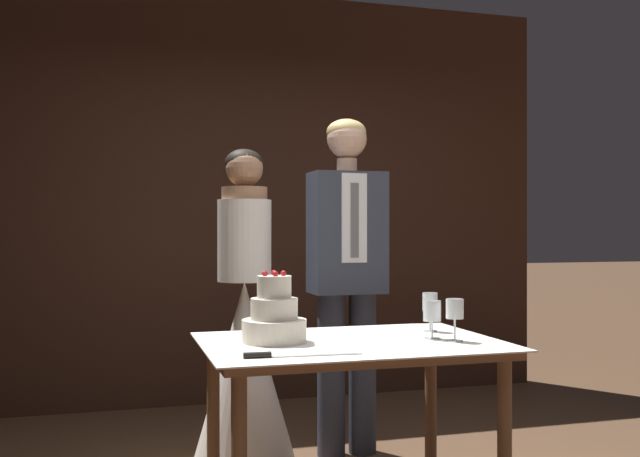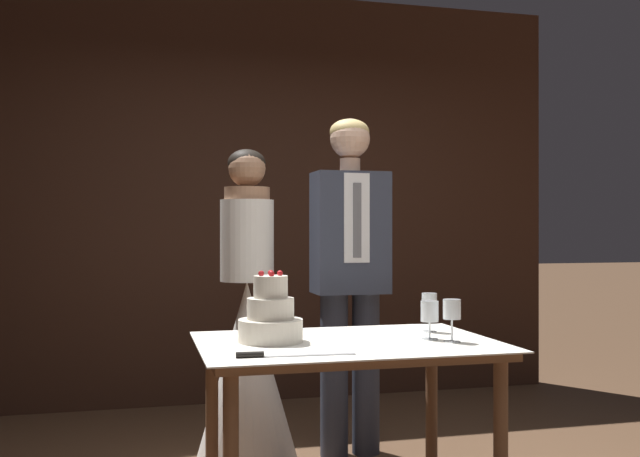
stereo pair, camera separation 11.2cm
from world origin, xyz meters
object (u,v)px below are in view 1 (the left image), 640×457
(tiered_cake, at_px, (274,318))
(cake_knife, at_px, (280,355))
(wine_glass_near, at_px, (430,304))
(cake_table, at_px, (350,363))
(groom, at_px, (347,265))
(bride, at_px, (244,348))
(wine_glass_middle, at_px, (432,312))
(wine_glass_far, at_px, (455,310))

(tiered_cake, distance_m, cake_knife, 0.36)
(tiered_cake, xyz_separation_m, wine_glass_near, (0.74, 0.11, 0.02))
(cake_table, xyz_separation_m, groom, (0.28, 0.89, 0.36))
(wine_glass_near, height_order, groom, groom)
(cake_table, height_order, tiered_cake, tiered_cake)
(cake_knife, bearing_deg, bride, 89.70)
(groom, bearing_deg, bride, 179.96)
(groom, bearing_deg, wine_glass_middle, -85.95)
(cake_table, bearing_deg, cake_knife, -141.56)
(wine_glass_far, bearing_deg, tiered_cake, 165.49)
(tiered_cake, height_order, groom, groom)
(wine_glass_far, relative_size, bride, 0.11)
(wine_glass_near, xyz_separation_m, bride, (-0.71, 0.73, -0.28))
(cake_knife, distance_m, bride, 1.19)
(bride, height_order, groom, groom)
(tiered_cake, xyz_separation_m, wine_glass_far, (0.72, -0.19, 0.03))
(wine_glass_near, relative_size, bride, 0.11)
(tiered_cake, distance_m, groom, 1.04)
(wine_glass_far, xyz_separation_m, bride, (-0.69, 1.02, -0.29))
(wine_glass_near, xyz_separation_m, wine_glass_far, (-0.02, -0.29, 0.01))
(cake_table, height_order, wine_glass_far, wine_glass_far)
(bride, bearing_deg, wine_glass_near, -45.70)
(wine_glass_middle, bearing_deg, cake_knife, -161.21)
(cake_table, relative_size, groom, 0.67)
(wine_glass_middle, height_order, groom, groom)
(wine_glass_middle, xyz_separation_m, wine_glass_far, (0.06, -0.09, 0.01))
(cake_table, distance_m, wine_glass_far, 0.48)
(cake_table, xyz_separation_m, wine_glass_middle, (0.35, -0.04, 0.21))
(wine_glass_near, bearing_deg, tiered_cake, -171.91)
(cake_table, bearing_deg, bride, 107.50)
(tiered_cake, bearing_deg, cake_table, -10.06)
(tiered_cake, distance_m, bride, 0.88)
(wine_glass_middle, bearing_deg, bride, 123.87)
(tiered_cake, relative_size, wine_glass_near, 1.68)
(wine_glass_near, distance_m, wine_glass_far, 0.29)
(cake_table, distance_m, wine_glass_middle, 0.41)
(wine_glass_near, distance_m, groom, 0.76)
(tiered_cake, relative_size, wine_glass_middle, 1.82)
(cake_table, relative_size, bride, 0.74)
(cake_knife, bearing_deg, groom, 64.95)
(cake_knife, height_order, wine_glass_far, wine_glass_far)
(wine_glass_middle, bearing_deg, tiered_cake, 171.36)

